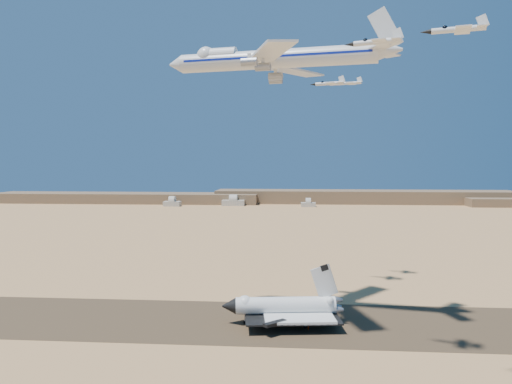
# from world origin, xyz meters

# --- Properties ---
(ground) EXTENTS (1200.00, 1200.00, 0.00)m
(ground) POSITION_xyz_m (0.00, 0.00, 0.00)
(ground) COLOR tan
(ground) RESTS_ON ground
(runway) EXTENTS (600.00, 50.00, 0.06)m
(runway) POSITION_xyz_m (0.00, 0.00, 0.03)
(runway) COLOR #503C28
(runway) RESTS_ON ground
(ridgeline) EXTENTS (960.00, 90.00, 18.00)m
(ridgeline) POSITION_xyz_m (65.32, 527.31, 7.63)
(ridgeline) COLOR #7E6446
(ridgeline) RESTS_ON ground
(hangars) EXTENTS (200.50, 29.50, 30.00)m
(hangars) POSITION_xyz_m (-64.00, 478.43, 4.83)
(hangars) COLOR #B5AFA0
(hangars) RESTS_ON ground
(shuttle) EXTENTS (44.18, 30.50, 21.70)m
(shuttle) POSITION_xyz_m (19.60, -0.97, 5.83)
(shuttle) COLOR silver
(shuttle) RESTS_ON runway
(carrier_747) EXTENTS (87.36, 66.31, 21.69)m
(carrier_747) POSITION_xyz_m (13.35, 5.80, 96.21)
(carrier_747) COLOR silver
(crew_a) EXTENTS (0.59, 0.72, 1.71)m
(crew_a) POSITION_xyz_m (28.16, -7.58, 0.91)
(crew_a) COLOR #CE430C
(crew_a) RESTS_ON runway
(crew_b) EXTENTS (0.56, 0.94, 1.91)m
(crew_b) POSITION_xyz_m (28.27, -7.15, 1.01)
(crew_b) COLOR #CE430C
(crew_b) RESTS_ON runway
(crew_c) EXTENTS (1.02, 1.24, 1.88)m
(crew_c) POSITION_xyz_m (28.19, -6.61, 1.00)
(crew_c) COLOR #CE430C
(crew_c) RESTS_ON runway
(chase_jet_a) EXTENTS (15.94, 9.39, 4.09)m
(chase_jet_a) POSITION_xyz_m (45.47, -36.48, 91.91)
(chase_jet_a) COLOR silver
(chase_jet_b) EXTENTS (14.75, 8.54, 3.75)m
(chase_jet_b) POSITION_xyz_m (60.78, -57.60, 89.49)
(chase_jet_b) COLOR silver
(chase_jet_c) EXTENTS (16.24, 9.51, 4.15)m
(chase_jet_c) POSITION_xyz_m (38.44, 54.44, 94.71)
(chase_jet_c) COLOR silver
(chase_jet_d) EXTENTS (14.49, 8.46, 3.69)m
(chase_jet_d) POSITION_xyz_m (48.81, 68.53, 96.88)
(chase_jet_d) COLOR silver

